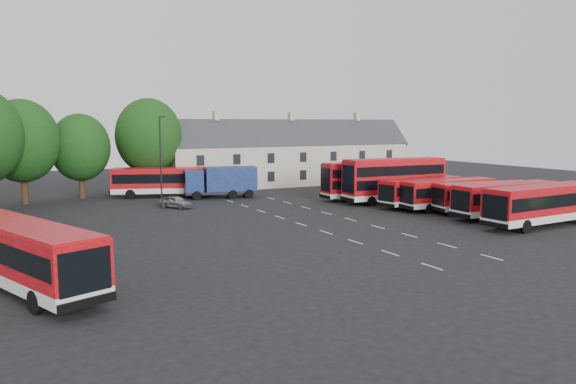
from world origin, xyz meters
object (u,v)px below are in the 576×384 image
object	(u,v)px
bus_dd_south	(394,178)
lamppost	(161,159)
bus_west	(24,251)
box_truck	(222,181)
silver_car	(176,202)
bus_row_a	(543,202)

from	to	relation	value
bus_dd_south	lamppost	size ratio (longest dim) A/B	1.27
bus_west	box_truck	distance (m)	36.41
silver_car	lamppost	xyz separation A→B (m)	(-1.30, 0.34, 4.30)
bus_west	bus_dd_south	bearing A→B (deg)	-86.03
bus_row_a	box_truck	distance (m)	33.84
bus_dd_south	lamppost	bearing A→B (deg)	164.55
box_truck	silver_car	world-z (taller)	box_truck
lamppost	box_truck	bearing A→B (deg)	29.87
bus_row_a	box_truck	size ratio (longest dim) A/B	1.44
bus_row_a	lamppost	xyz separation A→B (m)	(-25.27, 24.52, 2.88)
silver_car	bus_dd_south	bearing A→B (deg)	-49.49
bus_dd_south	bus_west	bearing A→B (deg)	-152.99
bus_west	box_truck	bearing A→B (deg)	-57.43
bus_row_a	silver_car	distance (m)	34.07
bus_row_a	lamppost	bearing A→B (deg)	132.81
box_truck	lamppost	world-z (taller)	lamppost
bus_dd_south	bus_west	distance (m)	40.55
bus_dd_south	box_truck	world-z (taller)	bus_dd_south
bus_row_a	lamppost	distance (m)	35.32
box_truck	silver_car	size ratio (longest dim) A/B	2.30
bus_dd_south	silver_car	size ratio (longest dim) A/B	3.19
lamppost	bus_west	bearing A→B (deg)	-119.43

